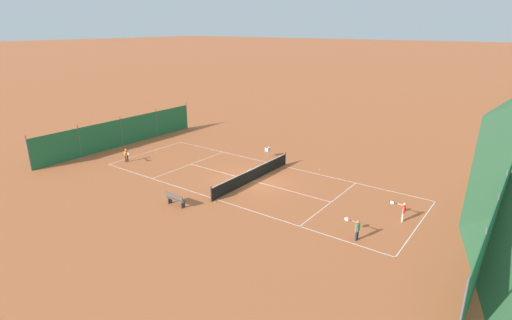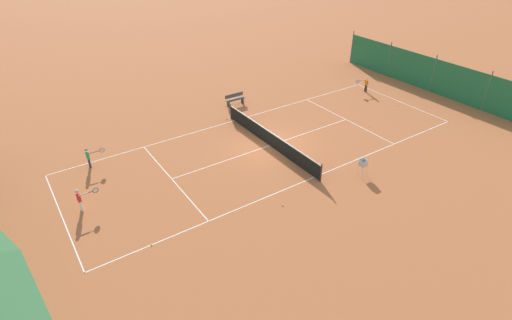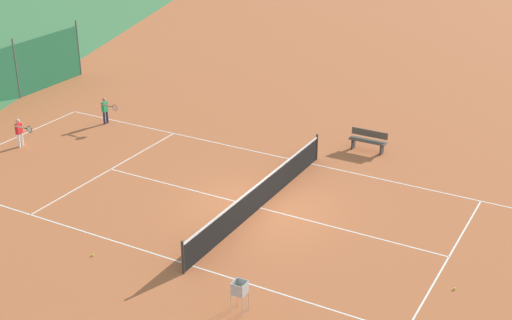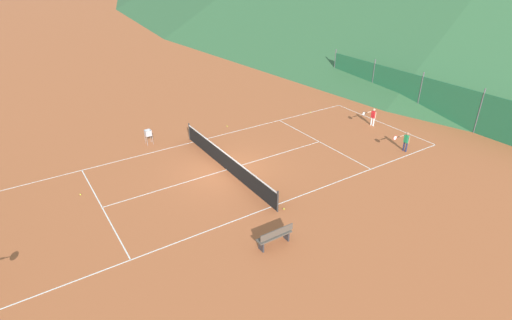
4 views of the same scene
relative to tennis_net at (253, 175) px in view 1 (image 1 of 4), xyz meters
The scene contains 15 objects.
ground_plane 0.50m from the tennis_net, ahead, with size 600.00×600.00×0.00m, color #B25B33.
court_line_markings 0.50m from the tennis_net, ahead, with size 8.25×23.85×0.01m.
tennis_net is the anchor object (origin of this frame).
windscreen_fence_far 15.52m from the tennis_net, 90.00° to the left, with size 17.28×0.08×2.90m.
windscreen_fence_near 15.52m from the tennis_net, 90.00° to the right, with size 17.28×0.08×2.90m.
player_far_service 10.27m from the tennis_net, 69.33° to the left, with size 0.43×0.98×1.18m.
player_near_baseline 10.94m from the tennis_net, 90.21° to the left, with size 0.40×1.00×1.19m.
player_near_service 11.53m from the tennis_net, 76.19° to the right, with size 0.54×0.93×1.14m.
tennis_ball_alley_left 10.04m from the tennis_net, 114.15° to the left, with size 0.07×0.07×0.07m, color #CCE033.
tennis_ball_service_box 7.18m from the tennis_net, 102.96° to the right, with size 0.07×0.07×0.07m, color #CCE033.
tennis_ball_alley_right 5.86m from the tennis_net, 150.33° to the left, with size 0.07×0.07×0.07m, color #CCE033.
tennis_ball_near_corner 11.24m from the tennis_net, 92.38° to the right, with size 0.07×0.07×0.07m, color #CCE033.
tennis_ball_mid_court 4.61m from the tennis_net, ahead, with size 0.07×0.07×0.07m, color #CCE033.
ball_hopper 5.77m from the tennis_net, 156.61° to the right, with size 0.36×0.36×0.89m.
courtside_bench 6.50m from the tennis_net, 12.67° to the right, with size 0.36×1.50×0.84m.
Camera 1 is at (22.17, 16.42, 11.00)m, focal length 28.00 mm.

